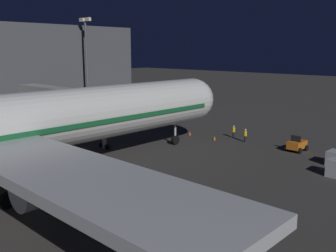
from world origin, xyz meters
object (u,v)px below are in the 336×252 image
object	(u,v)px
jet_bridge	(72,99)
traffic_cone_nose_starboard	(190,133)
apron_floodlight_mast	(87,60)
traffic_cone_nose_port	(214,138)
baggage_container_near_belt	(336,158)
pushback_tug	(297,145)
ground_crew_marshaller_fwd	(234,131)
ground_crew_by_belt_loader	(245,135)

from	to	relation	value
jet_bridge	traffic_cone_nose_starboard	bearing A→B (deg)	-126.68
apron_floodlight_mast	traffic_cone_nose_port	xyz separation A→B (m)	(-27.70, -0.95, -9.90)
apron_floodlight_mast	traffic_cone_nose_port	bearing A→B (deg)	-178.03
baggage_container_near_belt	traffic_cone_nose_starboard	distance (m)	20.68
pushback_tug	traffic_cone_nose_port	size ratio (longest dim) A/B	4.66
apron_floodlight_mast	ground_crew_marshaller_fwd	size ratio (longest dim) A/B	10.01
pushback_tug	apron_floodlight_mast	bearing A→B (deg)	4.71
jet_bridge	traffic_cone_nose_port	xyz separation A→B (m)	(-14.05, -12.96, -5.26)
baggage_container_near_belt	traffic_cone_nose_starboard	bearing A→B (deg)	-1.20
ground_crew_marshaller_fwd	ground_crew_by_belt_loader	bearing A→B (deg)	157.57
pushback_tug	ground_crew_marshaller_fwd	xyz separation A→B (m)	(9.55, -0.71, 0.18)
jet_bridge	apron_floodlight_mast	bearing A→B (deg)	-41.33
apron_floodlight_mast	traffic_cone_nose_starboard	world-z (taller)	apron_floodlight_mast
apron_floodlight_mast	traffic_cone_nose_port	size ratio (longest dim) A/B	31.78
apron_floodlight_mast	traffic_cone_nose_starboard	bearing A→B (deg)	-177.66
baggage_container_near_belt	traffic_cone_nose_port	xyz separation A→B (m)	(16.27, -0.43, -0.49)
apron_floodlight_mast	baggage_container_near_belt	size ratio (longest dim) A/B	9.23
ground_crew_by_belt_loader	traffic_cone_nose_port	world-z (taller)	ground_crew_by_belt_loader
pushback_tug	jet_bridge	bearing A→B (deg)	31.55
apron_floodlight_mast	ground_crew_by_belt_loader	distance (m)	32.77
traffic_cone_nose_starboard	ground_crew_by_belt_loader	bearing A→B (deg)	-166.90
pushback_tug	traffic_cone_nose_starboard	distance (m)	15.22
traffic_cone_nose_port	ground_crew_marshaller_fwd	bearing A→B (deg)	-110.55
ground_crew_by_belt_loader	traffic_cone_nose_starboard	size ratio (longest dim) A/B	3.25
ground_crew_marshaller_fwd	traffic_cone_nose_port	bearing A→B (deg)	69.45
ground_crew_by_belt_loader	traffic_cone_nose_starboard	distance (m)	8.28
jet_bridge	traffic_cone_nose_port	world-z (taller)	jet_bridge
jet_bridge	traffic_cone_nose_starboard	distance (m)	16.99
pushback_tug	ground_crew_marshaller_fwd	distance (m)	9.58
jet_bridge	pushback_tug	world-z (taller)	jet_bridge
traffic_cone_nose_port	ground_crew_by_belt_loader	bearing A→B (deg)	-152.76
jet_bridge	traffic_cone_nose_port	bearing A→B (deg)	-137.32
apron_floodlight_mast	traffic_cone_nose_starboard	size ratio (longest dim) A/B	31.78
ground_crew_marshaller_fwd	traffic_cone_nose_starboard	world-z (taller)	ground_crew_marshaller_fwd
traffic_cone_nose_starboard	traffic_cone_nose_port	bearing A→B (deg)	180.00
baggage_container_near_belt	jet_bridge	bearing A→B (deg)	22.44
traffic_cone_nose_port	baggage_container_near_belt	bearing A→B (deg)	178.48
ground_crew_marshaller_fwd	traffic_cone_nose_starboard	size ratio (longest dim) A/B	3.17
ground_crew_marshaller_fwd	traffic_cone_nose_port	world-z (taller)	ground_crew_marshaller_fwd
pushback_tug	traffic_cone_nose_port	xyz separation A→B (m)	(10.65, 2.21, -0.51)
ground_crew_by_belt_loader	ground_crew_marshaller_fwd	size ratio (longest dim) A/B	1.02
apron_floodlight_mast	ground_crew_by_belt_loader	world-z (taller)	apron_floodlight_mast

